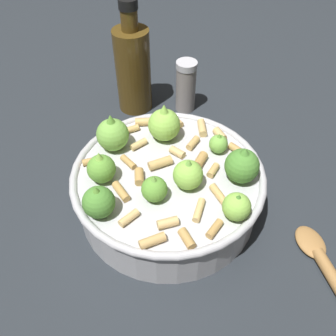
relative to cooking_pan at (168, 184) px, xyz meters
name	(u,v)px	position (x,y,z in m)	size (l,w,h in m)	color
ground_plane	(168,204)	(0.00, 0.00, -0.04)	(2.40, 2.40, 0.00)	#23282D
cooking_pan	(168,184)	(0.00, 0.00, 0.00)	(0.26, 0.26, 0.13)	#B7B7BC
pepper_shaker	(186,86)	(0.16, -0.18, 0.01)	(0.04, 0.04, 0.10)	gray
olive_oil_bottle	(133,68)	(0.23, -0.10, 0.04)	(0.06, 0.06, 0.20)	#4C3814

